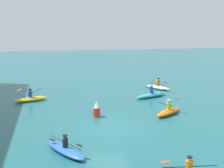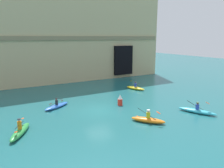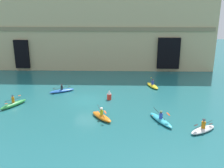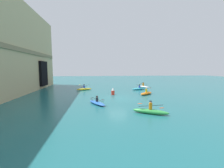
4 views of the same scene
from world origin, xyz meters
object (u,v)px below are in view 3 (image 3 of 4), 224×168
object	(u,v)px
kayak_cyan	(161,120)
marker_buoy	(109,95)
kayak_orange	(102,116)
kayak_blue	(62,90)
kayak_yellow	(152,85)
kayak_white	(203,129)
kayak_green	(14,104)

from	to	relation	value
kayak_cyan	marker_buoy	world-z (taller)	kayak_cyan
kayak_orange	kayak_blue	world-z (taller)	kayak_orange
kayak_blue	marker_buoy	bearing A→B (deg)	127.63
kayak_yellow	kayak_white	bearing A→B (deg)	173.97
kayak_blue	kayak_white	world-z (taller)	kayak_white
kayak_cyan	kayak_green	xyz separation A→B (m)	(-15.17, 3.42, 0.03)
kayak_yellow	marker_buoy	world-z (taller)	kayak_yellow
kayak_cyan	kayak_blue	size ratio (longest dim) A/B	1.12
kayak_orange	kayak_white	xyz separation A→B (m)	(8.80, -2.32, -0.02)
kayak_green	marker_buoy	distance (m)	10.45
marker_buoy	kayak_cyan	bearing A→B (deg)	-49.03
kayak_yellow	marker_buoy	distance (m)	7.44
kayak_green	marker_buoy	xyz separation A→B (m)	(10.18, 2.33, 0.27)
kayak_orange	kayak_green	world-z (taller)	kayak_green
kayak_blue	kayak_white	xyz separation A→B (m)	(14.33, -10.09, 0.03)
kayak_orange	marker_buoy	size ratio (longest dim) A/B	2.39
kayak_yellow	kayak_blue	bearing A→B (deg)	83.31
kayak_green	marker_buoy	world-z (taller)	kayak_green
kayak_orange	marker_buoy	xyz separation A→B (m)	(0.51, 5.24, 0.28)
kayak_cyan	kayak_blue	distance (m)	13.79
kayak_cyan	kayak_green	distance (m)	15.55
kayak_green	kayak_cyan	bearing A→B (deg)	106.18
kayak_orange	kayak_green	distance (m)	10.10
kayak_yellow	kayak_white	xyz separation A→B (m)	(2.71, -12.48, -0.00)
kayak_orange	kayak_blue	size ratio (longest dim) A/B	0.87
kayak_cyan	kayak_green	size ratio (longest dim) A/B	1.10
kayak_green	kayak_blue	world-z (taller)	kayak_green
kayak_blue	kayak_white	distance (m)	17.53
kayak_green	marker_buoy	size ratio (longest dim) A/B	2.80
kayak_blue	marker_buoy	size ratio (longest dim) A/B	2.74
kayak_blue	kayak_green	bearing A→B (deg)	19.89
kayak_green	kayak_white	size ratio (longest dim) A/B	1.15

